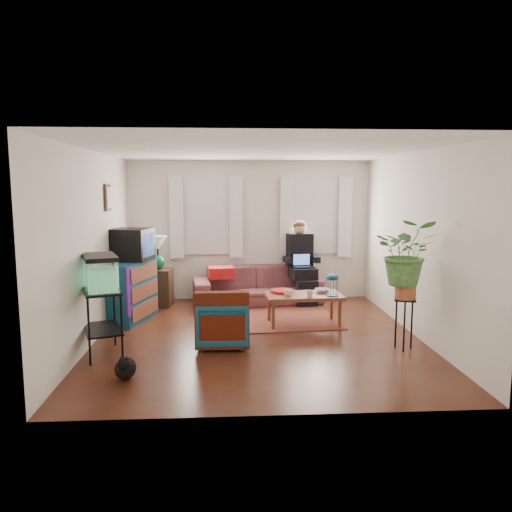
{
  "coord_description": "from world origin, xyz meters",
  "views": [
    {
      "loc": [
        -0.44,
        -6.87,
        2.09
      ],
      "look_at": [
        0.0,
        0.4,
        1.1
      ],
      "focal_mm": 35.0,
      "sensor_mm": 36.0,
      "label": 1
    }
  ],
  "objects": [
    {
      "name": "cup_b",
      "position": [
        0.81,
        0.38,
        0.53
      ],
      "size": [
        0.11,
        0.11,
        0.1
      ],
      "primitive_type": "imported",
      "rotation": [
        0.0,
        0.0,
        0.04
      ],
      "color": "beige",
      "rests_on": "coffee_table"
    },
    {
      "name": "dresser",
      "position": [
        -1.99,
        1.01,
        0.48
      ],
      "size": [
        0.79,
        1.16,
        0.95
      ],
      "primitive_type": "cube",
      "rotation": [
        0.0,
        0.0,
        -0.27
      ],
      "color": "#114F66",
      "rests_on": "floor"
    },
    {
      "name": "plant_stand",
      "position": [
        1.86,
        -0.69,
        0.34
      ],
      "size": [
        0.36,
        0.36,
        0.68
      ],
      "primitive_type": "cube",
      "rotation": [
        0.0,
        0.0,
        -0.32
      ],
      "color": "black",
      "rests_on": "floor"
    },
    {
      "name": "aquarium",
      "position": [
        -2.0,
        -0.67,
        1.06
      ],
      "size": [
        0.59,
        0.77,
        0.44
      ],
      "primitive_type": "cube",
      "rotation": [
        0.0,
        0.0,
        0.34
      ],
      "color": "#7FD899",
      "rests_on": "aquarium_stand"
    },
    {
      "name": "black_cat",
      "position": [
        -1.56,
        -1.52,
        0.15
      ],
      "size": [
        0.26,
        0.37,
        0.3
      ],
      "primitive_type": "ellipsoid",
      "rotation": [
        0.0,
        0.0,
        0.1
      ],
      "color": "black",
      "rests_on": "floor"
    },
    {
      "name": "cup_a",
      "position": [
        0.49,
        0.45,
        0.53
      ],
      "size": [
        0.14,
        0.14,
        0.1
      ],
      "primitive_type": "imported",
      "rotation": [
        0.0,
        0.0,
        0.04
      ],
      "color": "white",
      "rests_on": "coffee_table"
    },
    {
      "name": "potted_plant",
      "position": [
        1.86,
        -0.69,
        1.15
      ],
      "size": [
        0.94,
        0.87,
        0.86
      ],
      "primitive_type": "imported",
      "rotation": [
        0.0,
        0.0,
        -0.32
      ],
      "color": "#599947",
      "rests_on": "plant_stand"
    },
    {
      "name": "side_table",
      "position": [
        -1.65,
        1.99,
        0.33
      ],
      "size": [
        0.49,
        0.49,
        0.66
      ],
      "primitive_type": "cube",
      "rotation": [
        0.0,
        0.0,
        -0.08
      ],
      "color": "#3B2B16",
      "rests_on": "floor"
    },
    {
      "name": "area_rug",
      "position": [
        0.3,
        0.94,
        0.01
      ],
      "size": [
        2.12,
        1.75,
        0.01
      ],
      "primitive_type": "cube",
      "rotation": [
        0.0,
        0.0,
        0.08
      ],
      "color": "brown",
      "rests_on": "floor"
    },
    {
      "name": "bowl",
      "position": [
        1.06,
        0.69,
        0.51
      ],
      "size": [
        0.24,
        0.24,
        0.06
      ],
      "primitive_type": "imported",
      "rotation": [
        0.0,
        0.0,
        0.04
      ],
      "color": "white",
      "rests_on": "coffee_table"
    },
    {
      "name": "snack_tray",
      "position": [
        0.42,
        0.71,
        0.5
      ],
      "size": [
        0.37,
        0.37,
        0.04
      ],
      "primitive_type": "cylinder",
      "rotation": [
        0.0,
        0.0,
        0.04
      ],
      "color": "#B21414",
      "rests_on": "coffee_table"
    },
    {
      "name": "curtains_left",
      "position": [
        -0.8,
        2.4,
        1.55
      ],
      "size": [
        1.36,
        0.06,
        1.5
      ],
      "primitive_type": "cube",
      "color": "white",
      "rests_on": "wall_back"
    },
    {
      "name": "birdcage",
      "position": [
        1.15,
        0.43,
        0.65
      ],
      "size": [
        0.2,
        0.2,
        0.34
      ],
      "primitive_type": null,
      "rotation": [
        0.0,
        0.0,
        0.04
      ],
      "color": "#115B6B",
      "rests_on": "coffee_table"
    },
    {
      "name": "window_right",
      "position": [
        1.25,
        2.48,
        1.55
      ],
      "size": [
        1.08,
        0.04,
        1.38
      ],
      "primitive_type": "cube",
      "color": "white",
      "rests_on": "wall_back"
    },
    {
      "name": "floor",
      "position": [
        0.0,
        0.0,
        0.0
      ],
      "size": [
        4.5,
        5.0,
        0.01
      ],
      "primitive_type": "cube",
      "color": "#4F2B14",
      "rests_on": "ground"
    },
    {
      "name": "wall_front",
      "position": [
        0.0,
        -2.5,
        1.3
      ],
      "size": [
        4.5,
        0.01,
        2.6
      ],
      "primitive_type": "cube",
      "color": "silver",
      "rests_on": "floor"
    },
    {
      "name": "ceiling",
      "position": [
        0.0,
        0.0,
        2.6
      ],
      "size": [
        4.5,
        5.0,
        0.01
      ],
      "primitive_type": "cube",
      "color": "white",
      "rests_on": "wall_back"
    },
    {
      "name": "armchair",
      "position": [
        -0.5,
        -0.37,
        0.35
      ],
      "size": [
        0.68,
        0.64,
        0.69
      ],
      "primitive_type": "imported",
      "rotation": [
        0.0,
        0.0,
        3.13
      ],
      "color": "#135A73",
      "rests_on": "floor"
    },
    {
      "name": "wall_back",
      "position": [
        0.0,
        2.5,
        1.3
      ],
      "size": [
        4.5,
        0.01,
        2.6
      ],
      "primitive_type": "cube",
      "color": "silver",
      "rests_on": "floor"
    },
    {
      "name": "window_left",
      "position": [
        -0.8,
        2.48,
        1.55
      ],
      "size": [
        1.08,
        0.04,
        1.38
      ],
      "primitive_type": "cube",
      "color": "white",
      "rests_on": "wall_back"
    },
    {
      "name": "wall_left",
      "position": [
        -2.25,
        0.0,
        1.3
      ],
      "size": [
        0.01,
        5.0,
        2.6
      ],
      "primitive_type": "cube",
      "color": "silver",
      "rests_on": "floor"
    },
    {
      "name": "coffee_table",
      "position": [
        0.75,
        0.57,
        0.24
      ],
      "size": [
        1.18,
        0.68,
        0.48
      ],
      "primitive_type": "cube",
      "rotation": [
        0.0,
        0.0,
        0.04
      ],
      "color": "brown",
      "rests_on": "floor"
    },
    {
      "name": "sofa",
      "position": [
        0.12,
        2.05,
        0.45
      ],
      "size": [
        2.38,
        1.17,
        0.9
      ],
      "primitive_type": "imported",
      "rotation": [
        0.0,
        0.0,
        0.12
      ],
      "color": "brown",
      "rests_on": "floor"
    },
    {
      "name": "crt_tv",
      "position": [
        -1.94,
        1.11,
        1.2
      ],
      "size": [
        0.7,
        0.67,
        0.51
      ],
      "primitive_type": "cube",
      "rotation": [
        0.0,
        0.0,
        -0.27
      ],
      "color": "black",
      "rests_on": "dresser"
    },
    {
      "name": "picture_frame",
      "position": [
        -2.21,
        0.85,
        1.95
      ],
      "size": [
        0.04,
        0.32,
        0.4
      ],
      "primitive_type": "cube",
      "color": "#3D2616",
      "rests_on": "wall_left"
    },
    {
      "name": "table_lamp",
      "position": [
        -1.65,
        1.99,
        0.95
      ],
      "size": [
        0.37,
        0.37,
        0.6
      ],
      "primitive_type": null,
      "rotation": [
        0.0,
        0.0,
        -0.08
      ],
      "color": "white",
      "rests_on": "side_table"
    },
    {
      "name": "curtains_right",
      "position": [
        1.25,
        2.4,
        1.55
      ],
      "size": [
        1.36,
        0.06,
        1.5
      ],
      "primitive_type": "cube",
      "color": "white",
      "rests_on": "wall_back"
    },
    {
      "name": "serape_throw",
      "position": [
        -0.5,
        -0.64,
        0.49
      ],
      "size": [
        0.7,
        0.17,
        0.57
      ],
      "primitive_type": "cube",
      "rotation": [
        0.0,
        0.0,
        -0.01
      ],
      "color": "#9E0A0A",
      "rests_on": "armchair"
    },
    {
      "name": "wall_right",
      "position": [
        2.25,
        0.0,
        1.3
      ],
      "size": [
        0.01,
        5.0,
        2.6
      ],
      "primitive_type": "cube",
      "color": "silver",
      "rests_on": "floor"
    },
    {
      "name": "seated_person",
      "position": [
        0.94,
        2.15,
        0.68
      ],
      "size": [
        0.65,
        0.77,
        1.37
      ],
      "primitive_type": null,
      "rotation": [
        0.0,
        0.0,
        0.12
      ],
      "color": "black",
      "rests_on": "sofa"
    },
    {
      "name": "aquarium_stand",
      "position": [
        -2.0,
        -0.67,
        0.42
      ],
      "size": [
        0.65,
        0.85,
        0.84
      ],
      "primitive_type": "cube",
      "rotation": [
        0.0,
        0.0,
        0.34
      ],
      "color": "black",
      "rests_on": "floor"
    }
  ]
}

